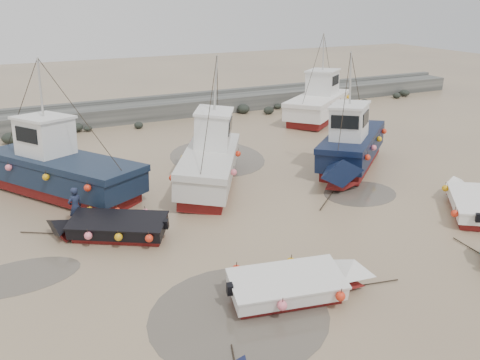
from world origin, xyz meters
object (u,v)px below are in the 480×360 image
object	(u,v)px
cabin_boat_0	(53,167)
person	(78,226)
dinghy_3	(469,200)
dinghy_5	(297,282)
cabin_boat_1	(209,157)
dinghy_4	(110,224)
cabin_boat_2	(351,146)
cabin_boat_3	(321,101)

from	to	relation	value
cabin_boat_0	person	world-z (taller)	cabin_boat_0
dinghy_3	dinghy_5	distance (m)	10.26
cabin_boat_0	dinghy_3	bearing A→B (deg)	-67.20
person	cabin_boat_0	bearing A→B (deg)	-109.67
dinghy_5	cabin_boat_0	bearing A→B (deg)	-142.40
dinghy_5	person	world-z (taller)	dinghy_5
dinghy_3	cabin_boat_1	world-z (taller)	cabin_boat_1
dinghy_4	cabin_boat_2	world-z (taller)	cabin_boat_2
cabin_boat_0	dinghy_5	bearing A→B (deg)	-99.04
dinghy_3	person	world-z (taller)	dinghy_3
dinghy_3	dinghy_4	size ratio (longest dim) A/B	0.88
dinghy_5	cabin_boat_1	world-z (taller)	cabin_boat_1
cabin_boat_1	person	xyz separation A→B (m)	(-6.69, -2.11, -1.34)
cabin_boat_3	dinghy_4	bearing A→B (deg)	-92.15
cabin_boat_0	cabin_boat_2	distance (m)	15.04
cabin_boat_2	cabin_boat_3	size ratio (longest dim) A/B	0.92
dinghy_4	cabin_boat_2	size ratio (longest dim) A/B	0.67
dinghy_5	cabin_boat_2	bearing A→B (deg)	145.93
dinghy_4	person	bearing A→B (deg)	63.82
cabin_boat_2	person	bearing A→B (deg)	52.36
cabin_boat_1	cabin_boat_3	world-z (taller)	same
dinghy_3	cabin_boat_2	size ratio (longest dim) A/B	0.59
dinghy_3	dinghy_5	bearing A→B (deg)	-127.83
dinghy_4	cabin_boat_0	distance (m)	5.84
cabin_boat_3	person	distance (m)	21.97
cabin_boat_3	cabin_boat_2	bearing A→B (deg)	-62.46
dinghy_5	cabin_boat_2	size ratio (longest dim) A/B	0.70
dinghy_5	person	xyz separation A→B (m)	(-5.54, 8.01, -0.55)
cabin_boat_0	cabin_boat_3	world-z (taller)	same
cabin_boat_2	dinghy_4	bearing A→B (deg)	59.29
cabin_boat_1	dinghy_5	bearing A→B (deg)	-67.17
dinghy_5	cabin_boat_1	bearing A→B (deg)	-175.36
cabin_boat_0	cabin_boat_3	bearing A→B (deg)	-16.93
dinghy_3	cabin_boat_0	xyz separation A→B (m)	(-16.02, 9.90, 0.76)
cabin_boat_0	cabin_boat_1	world-z (taller)	same
dinghy_4	cabin_boat_1	size ratio (longest dim) A/B	0.59
dinghy_3	cabin_boat_1	distance (m)	11.96
cabin_boat_3	person	bearing A→B (deg)	-97.08
dinghy_4	cabin_boat_0	size ratio (longest dim) A/B	0.56
dinghy_4	cabin_boat_0	bearing A→B (deg)	45.10
dinghy_3	cabin_boat_0	distance (m)	18.85
dinghy_4	person	xyz separation A→B (m)	(-1.04, 1.57, -0.55)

